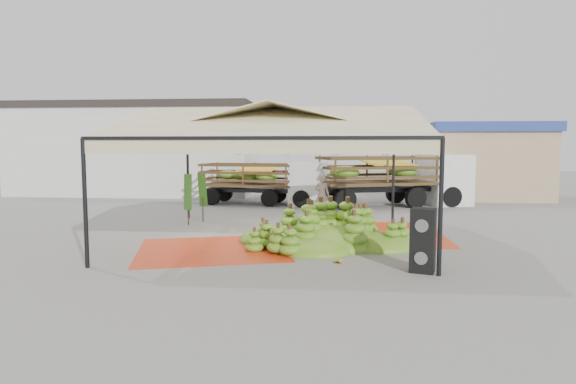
# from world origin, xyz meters

# --- Properties ---
(ground) EXTENTS (90.00, 90.00, 0.00)m
(ground) POSITION_xyz_m (0.00, 0.00, 0.00)
(ground) COLOR slate
(ground) RESTS_ON ground
(canopy_tent) EXTENTS (8.10, 8.10, 4.00)m
(canopy_tent) POSITION_xyz_m (0.00, 0.00, 3.30)
(canopy_tent) COLOR black
(canopy_tent) RESTS_ON ground
(building_white) EXTENTS (14.30, 6.30, 5.40)m
(building_white) POSITION_xyz_m (-10.00, 14.00, 2.71)
(building_white) COLOR silver
(building_white) RESTS_ON ground
(building_tan) EXTENTS (6.30, 5.30, 4.10)m
(building_tan) POSITION_xyz_m (10.00, 13.00, 2.07)
(building_tan) COLOR tan
(building_tan) RESTS_ON ground
(tarp_left) EXTENTS (4.80, 4.67, 0.01)m
(tarp_left) POSITION_xyz_m (-1.60, -1.81, 0.01)
(tarp_left) COLOR red
(tarp_left) RESTS_ON ground
(tarp_right) EXTENTS (4.48, 4.70, 0.01)m
(tarp_right) POSITION_xyz_m (2.99, 1.18, 0.01)
(tarp_right) COLOR red
(tarp_right) RESTS_ON ground
(banana_heap) EXTENTS (6.58, 5.98, 1.16)m
(banana_heap) POSITION_xyz_m (1.62, -0.74, 0.58)
(banana_heap) COLOR #527418
(banana_heap) RESTS_ON ground
(hand_yellow_a) EXTENTS (0.56, 0.51, 0.21)m
(hand_yellow_a) POSITION_xyz_m (2.44, -1.58, 0.11)
(hand_yellow_a) COLOR #BF8D26
(hand_yellow_a) RESTS_ON ground
(hand_yellow_b) EXTENTS (0.48, 0.44, 0.18)m
(hand_yellow_b) POSITION_xyz_m (1.77, -3.10, 0.09)
(hand_yellow_b) COLOR #B58424
(hand_yellow_b) RESTS_ON ground
(hand_red_a) EXTENTS (0.49, 0.41, 0.22)m
(hand_red_a) POSITION_xyz_m (1.02, -1.23, 0.11)
(hand_red_a) COLOR #582D14
(hand_red_a) RESTS_ON ground
(hand_red_b) EXTENTS (0.55, 0.52, 0.20)m
(hand_red_b) POSITION_xyz_m (3.70, -3.70, 0.10)
(hand_red_b) COLOR #5C2F15
(hand_red_b) RESTS_ON ground
(hand_green) EXTENTS (0.48, 0.45, 0.17)m
(hand_green) POSITION_xyz_m (0.88, -1.79, 0.09)
(hand_green) COLOR #457F1A
(hand_green) RESTS_ON ground
(hanging_bunches) EXTENTS (4.74, 0.24, 0.20)m
(hanging_bunches) POSITION_xyz_m (1.01, 0.15, 2.62)
(hanging_bunches) COLOR #486F17
(hanging_bunches) RESTS_ON ground
(speaker_stack) EXTENTS (0.64, 0.60, 1.44)m
(speaker_stack) POSITION_xyz_m (3.70, -3.70, 0.72)
(speaker_stack) COLOR black
(speaker_stack) RESTS_ON ground
(banana_leaves) EXTENTS (0.96, 1.36, 3.70)m
(banana_leaves) POSITION_xyz_m (-3.21, 2.69, 0.00)
(banana_leaves) COLOR #2D6F1D
(banana_leaves) RESTS_ON ground
(vendor) EXTENTS (0.69, 0.53, 1.67)m
(vendor) POSITION_xyz_m (1.27, 5.35, 0.84)
(vendor) COLOR gray
(vendor) RESTS_ON ground
(truck_left) EXTENTS (6.26, 2.78, 2.08)m
(truck_left) POSITION_xyz_m (-1.39, 8.88, 1.28)
(truck_left) COLOR #492C18
(truck_left) RESTS_ON ground
(truck_right) EXTENTS (7.57, 4.50, 2.46)m
(truck_right) POSITION_xyz_m (4.94, 8.95, 1.52)
(truck_right) COLOR #50371A
(truck_right) RESTS_ON ground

